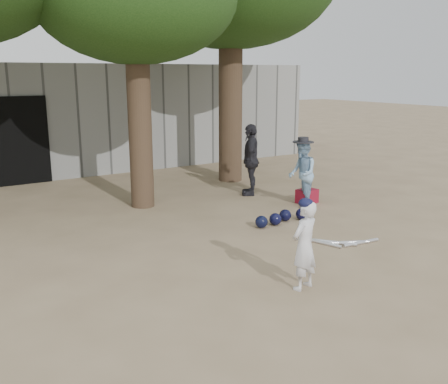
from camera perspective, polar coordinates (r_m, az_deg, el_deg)
ground at (r=6.94m, az=0.27°, el=-9.92°), size 70.00×70.00×0.00m
boy_player at (r=6.53m, az=9.16°, el=-6.06°), size 0.49×0.38×1.18m
spectator_blue at (r=10.57m, az=8.91°, el=2.08°), size 0.80×0.85×1.39m
spectator_dark at (r=11.44m, az=3.08°, el=3.71°), size 0.88×1.01×1.63m
red_bag at (r=10.96m, az=9.46°, el=-0.47°), size 0.46×0.37×0.30m
back_building at (r=16.11m, az=-20.27°, el=8.19°), size 16.00×5.24×3.00m
helmet_row at (r=9.41m, az=6.56°, el=-2.92°), size 1.19×0.34×0.23m
bat_pile at (r=8.49m, az=13.24°, el=-5.63°), size 1.04×0.77×0.06m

